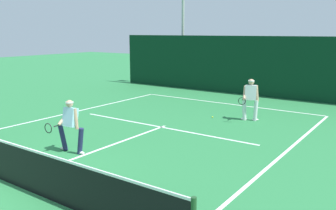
{
  "coord_description": "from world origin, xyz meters",
  "views": [
    {
      "loc": [
        7.72,
        -4.37,
        3.53
      ],
      "look_at": [
        0.63,
        5.71,
        1.0
      ],
      "focal_mm": 38.51,
      "sensor_mm": 36.0,
      "label": 1
    }
  ],
  "objects_px": {
    "tennis_ball": "(212,117)",
    "player_near": "(70,124)",
    "light_pole": "(183,12)",
    "player_far": "(250,98)"
  },
  "relations": [
    {
      "from": "player_near",
      "to": "player_far",
      "type": "relative_size",
      "value": 0.94
    },
    {
      "from": "tennis_ball",
      "to": "light_pole",
      "type": "relative_size",
      "value": 0.01
    },
    {
      "from": "light_pole",
      "to": "player_near",
      "type": "bearing_deg",
      "value": -70.48
    },
    {
      "from": "player_near",
      "to": "tennis_ball",
      "type": "relative_size",
      "value": 24.02
    },
    {
      "from": "player_far",
      "to": "tennis_ball",
      "type": "distance_m",
      "value": 1.75
    },
    {
      "from": "player_far",
      "to": "light_pole",
      "type": "relative_size",
      "value": 0.21
    },
    {
      "from": "player_near",
      "to": "tennis_ball",
      "type": "xyz_separation_m",
      "value": [
        1.36,
        6.27,
        -0.83
      ]
    },
    {
      "from": "player_near",
      "to": "tennis_ball",
      "type": "height_order",
      "value": "player_near"
    },
    {
      "from": "player_far",
      "to": "tennis_ball",
      "type": "height_order",
      "value": "player_far"
    },
    {
      "from": "tennis_ball",
      "to": "player_near",
      "type": "bearing_deg",
      "value": -102.24
    }
  ]
}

